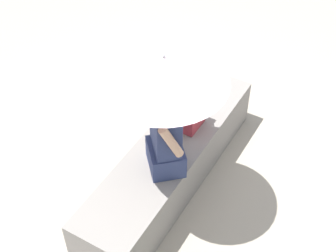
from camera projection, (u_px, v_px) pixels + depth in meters
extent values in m
plane|color=#9E9384|center=(170.00, 181.00, 4.63)|extent=(14.00, 14.00, 0.00)
cube|color=gray|center=(170.00, 164.00, 4.47)|extent=(2.31, 0.56, 0.48)
cube|color=navy|center=(166.00, 156.00, 4.05)|extent=(0.44, 0.44, 0.22)
cube|color=navy|center=(166.00, 126.00, 3.81)|extent=(0.37, 0.36, 0.48)
sphere|color=tan|center=(165.00, 93.00, 3.58)|extent=(0.20, 0.20, 0.20)
cylinder|color=tan|center=(160.00, 107.00, 3.94)|extent=(0.19, 0.19, 0.32)
cylinder|color=tan|center=(171.00, 142.00, 3.65)|extent=(0.19, 0.19, 0.32)
cylinder|color=#B7B7BC|center=(164.00, 117.00, 3.74)|extent=(0.02, 0.02, 1.12)
cone|color=silver|center=(164.00, 70.00, 3.43)|extent=(0.96, 0.96, 0.22)
sphere|color=#B7B7BC|center=(163.00, 55.00, 3.34)|extent=(0.03, 0.03, 0.03)
cube|color=#335184|center=(210.00, 80.00, 4.75)|extent=(0.22, 0.12, 0.26)
torus|color=#335184|center=(210.00, 68.00, 4.65)|extent=(0.16, 0.16, 0.01)
cube|color=#B2333D|center=(192.00, 115.00, 4.38)|extent=(0.26, 0.15, 0.27)
torus|color=#B2333D|center=(193.00, 103.00, 4.28)|extent=(0.19, 0.19, 0.01)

